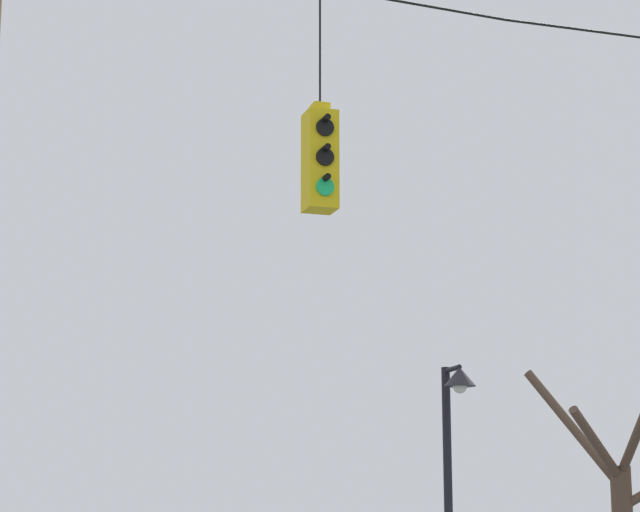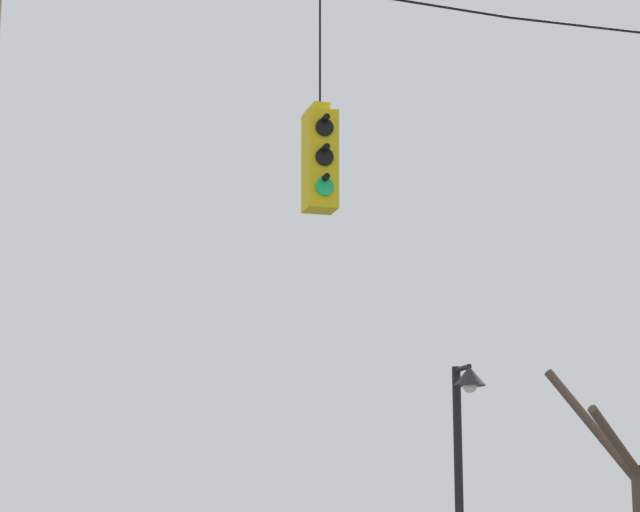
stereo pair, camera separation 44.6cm
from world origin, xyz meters
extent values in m
cylinder|color=black|center=(-1.97, 0.40, 7.93)|extent=(1.98, 0.03, 0.12)
cylinder|color=black|center=(0.00, 0.40, 7.88)|extent=(1.97, 0.03, 0.03)
cube|color=yellow|center=(-3.30, 0.40, 5.93)|extent=(0.34, 0.34, 1.12)
cube|color=yellow|center=(-3.30, 0.40, 6.54)|extent=(0.19, 0.19, 0.10)
cylinder|color=black|center=(-3.30, 0.40, 7.29)|extent=(0.02, 0.02, 1.40)
cylinder|color=black|center=(-3.30, 0.22, 6.27)|extent=(0.20, 0.03, 0.20)
cylinder|color=black|center=(-3.30, 0.17, 6.36)|extent=(0.07, 0.12, 0.07)
cylinder|color=black|center=(-3.30, 0.22, 5.93)|extent=(0.20, 0.03, 0.20)
cylinder|color=black|center=(-3.30, 0.17, 6.02)|extent=(0.07, 0.12, 0.07)
cylinder|color=#19C666|center=(-3.30, 0.22, 5.59)|extent=(0.20, 0.03, 0.20)
cylinder|color=black|center=(-3.30, 0.17, 5.68)|extent=(0.07, 0.12, 0.07)
cylinder|color=black|center=(-0.34, 3.68, 4.12)|extent=(0.07, 0.48, 0.07)
cone|color=#232328|center=(-0.34, 3.44, 3.99)|extent=(0.44, 0.44, 0.26)
sphere|color=silver|center=(-0.34, 3.44, 3.85)|extent=(0.20, 0.20, 0.20)
cylinder|color=brown|center=(4.50, 9.11, 3.78)|extent=(1.46, 1.38, 2.31)
cylinder|color=brown|center=(4.42, 8.11, 3.41)|extent=(1.57, 1.04, 1.32)
camera|label=1|loc=(-7.27, -12.19, 2.06)|focal=70.00mm
camera|label=2|loc=(-6.84, -12.31, 2.06)|focal=70.00mm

